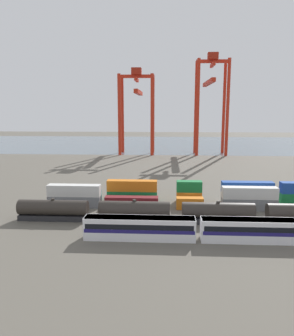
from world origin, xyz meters
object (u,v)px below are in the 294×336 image
gantry_crane_central (211,94)px  gantry_crane_west (137,102)px  shipping_container_6 (76,195)px  passenger_train (258,229)px  shipping_container_7 (132,196)px  freight_tank_row (218,212)px  shipping_container_4 (249,204)px

gantry_crane_central → gantry_crane_west: bearing=-179.1°
shipping_container_6 → passenger_train: bearing=-32.4°
gantry_crane_west → shipping_container_7: bearing=-85.9°
shipping_container_7 → gantry_crane_central: 100.10m
freight_tank_row → gantry_crane_west: size_ratio=1.91×
freight_tank_row → shipping_container_4: freight_tank_row is taller
freight_tank_row → gantry_crane_central: size_ratio=1.65×
shipping_container_6 → gantry_crane_west: gantry_crane_west is taller
shipping_container_6 → shipping_container_7: (13.81, 0.00, 0.00)m
shipping_container_4 → gantry_crane_central: (3.23, 96.71, 28.28)m
freight_tank_row → shipping_container_4: (8.33, 9.32, -0.86)m
shipping_container_4 → shipping_container_6: (-40.62, 5.51, 0.00)m
shipping_container_7 → shipping_container_6: bearing=180.0°
passenger_train → gantry_crane_west: (-30.31, 114.53, 23.61)m
passenger_train → freight_tank_row: freight_tank_row is taller
gantry_crane_central → shipping_container_7: bearing=-108.2°
shipping_container_7 → gantry_crane_central: size_ratio=0.25×
shipping_container_4 → shipping_container_7: 27.37m
shipping_container_4 → shipping_container_6: same height
passenger_train → shipping_container_4: (3.02, 18.38, -0.84)m
shipping_container_6 → gantry_crane_central: bearing=64.3°
gantry_crane_west → gantry_crane_central: size_ratio=0.86×
gantry_crane_west → passenger_train: bearing=-75.2°
shipping_container_6 → shipping_container_4: bearing=-7.7°
freight_tank_row → shipping_container_7: freight_tank_row is taller
shipping_container_4 → shipping_container_7: bearing=168.4°
gantry_crane_central → freight_tank_row: bearing=-96.2°
passenger_train → shipping_container_6: bearing=147.6°
shipping_container_4 → gantry_crane_west: bearing=109.1°
shipping_container_7 → freight_tank_row: bearing=-38.8°
passenger_train → gantry_crane_central: gantry_crane_central is taller
freight_tank_row → gantry_crane_west: gantry_crane_west is taller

